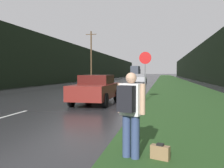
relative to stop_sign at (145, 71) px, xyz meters
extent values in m
cube|color=#26471E|center=(2.80, 27.38, -1.76)|extent=(6.00, 240.00, 0.02)
cube|color=silver|center=(-4.80, -6.07, -1.76)|extent=(0.12, 3.00, 0.01)
cube|color=silver|center=(-4.80, 0.93, -1.76)|extent=(0.12, 3.00, 0.01)
cube|color=silver|center=(-4.80, 7.93, -1.76)|extent=(0.12, 3.00, 0.01)
cube|color=black|center=(-15.40, 37.38, 1.59)|extent=(2.00, 140.00, 6.72)
cube|color=black|center=(8.80, 37.38, 1.70)|extent=(2.00, 140.00, 6.94)
cylinder|color=#4C3823|center=(-10.58, 23.90, 2.45)|extent=(0.24, 0.24, 8.44)
cube|color=#4C3823|center=(-10.58, 23.90, 6.18)|extent=(1.80, 0.10, 0.10)
cylinder|color=slate|center=(0.00, 0.00, -0.69)|extent=(0.07, 0.07, 2.15)
cylinder|color=#B71414|center=(0.00, 0.00, 0.74)|extent=(0.70, 0.02, 0.70)
cylinder|color=navy|center=(0.31, -9.30, -1.35)|extent=(0.16, 0.16, 0.84)
cylinder|color=navy|center=(0.49, -9.36, -1.35)|extent=(0.16, 0.16, 0.84)
cube|color=white|center=(0.40, -9.33, -0.62)|extent=(0.44, 0.33, 0.61)
sphere|color=tan|center=(0.40, -9.33, -0.21)|extent=(0.21, 0.21, 0.21)
cylinder|color=tan|center=(0.17, -9.25, -0.60)|extent=(0.09, 0.09, 0.57)
cylinder|color=tan|center=(0.63, -9.41, -0.60)|extent=(0.09, 0.09, 0.57)
cube|color=black|center=(0.34, -9.52, -0.59)|extent=(0.35, 0.27, 0.49)
cube|color=olive|center=(0.96, -9.30, -1.63)|extent=(0.38, 0.24, 0.28)
cube|color=black|center=(0.96, -9.30, -1.47)|extent=(0.15, 0.13, 0.04)
cube|color=maroon|center=(-2.50, -1.63, -1.09)|extent=(1.78, 4.38, 0.73)
cube|color=#40120F|center=(-2.50, -1.41, -0.48)|extent=(1.51, 1.97, 0.48)
cylinder|color=black|center=(-1.66, -2.99, -1.42)|extent=(0.20, 0.70, 0.70)
cylinder|color=black|center=(-3.35, -2.99, -1.42)|extent=(0.20, 0.70, 0.70)
cylinder|color=black|center=(-1.66, -0.27, -1.42)|extent=(0.20, 0.70, 0.70)
cylinder|color=black|center=(-3.35, -0.27, -1.42)|extent=(0.20, 0.70, 0.70)
cube|color=#9E9EA3|center=(-2.50, 23.27, -1.13)|extent=(1.88, 4.24, 0.66)
cube|color=#5E5E61|center=(-2.50, 23.48, -0.57)|extent=(1.60, 1.91, 0.48)
cylinder|color=black|center=(-1.61, 21.96, -1.43)|extent=(0.20, 0.68, 0.68)
cylinder|color=black|center=(-3.40, 21.96, -1.43)|extent=(0.20, 0.68, 0.68)
cylinder|color=black|center=(-1.61, 24.58, -1.43)|extent=(0.20, 0.68, 0.68)
cylinder|color=black|center=(-3.40, 24.58, -1.43)|extent=(0.20, 0.68, 0.68)
cube|color=black|center=(-7.10, 62.36, -0.16)|extent=(2.19, 2.12, 2.41)
cube|color=#333842|center=(-7.10, 58.32, 0.24)|extent=(2.30, 5.96, 3.21)
cylinder|color=black|center=(-8.20, 62.14, -1.32)|extent=(0.28, 0.90, 0.90)
cylinder|color=black|center=(-6.01, 62.14, -1.32)|extent=(0.28, 0.90, 0.90)
cylinder|color=black|center=(-8.20, 56.83, -1.32)|extent=(0.28, 0.90, 0.90)
cylinder|color=black|center=(-6.01, 56.83, -1.32)|extent=(0.28, 0.90, 0.90)
camera|label=1|loc=(0.98, -13.80, -0.11)|focal=38.00mm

